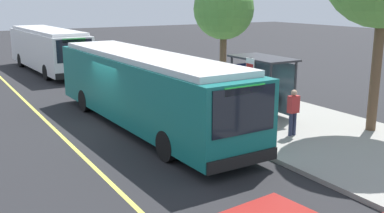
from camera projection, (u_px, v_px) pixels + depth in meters
The scene contains 10 objects.
ground_plane at pixel (114, 125), 18.26m from camera, with size 120.00×120.00×0.00m, color #232326.
sidewalk_curb at pixel (234, 106), 21.21m from camera, with size 44.00×6.40×0.15m, color gray.
lane_stripe_center at pixel (59, 133), 17.17m from camera, with size 36.00×0.14×0.01m, color #E0D64C.
transit_bus_main at pixel (144, 87), 17.66m from camera, with size 12.53×2.96×2.95m.
transit_bus_second at pixel (48, 48), 31.29m from camera, with size 11.27×3.08×2.95m.
bus_shelter at pixel (263, 73), 19.15m from camera, with size 2.90×1.60×2.48m.
waiting_bench at pixel (262, 102), 19.53m from camera, with size 1.60×0.48×0.95m.
route_sign_post at pixel (250, 85), 16.33m from camera, with size 0.44×0.08×2.80m.
pedestrian_commuter at pixel (293, 110), 16.23m from camera, with size 0.24×0.40×1.69m.
street_tree_upstreet at pixel (224, 10), 23.58m from camera, with size 3.17×3.17×5.89m.
Camera 1 is at (16.74, -6.21, 5.02)m, focal length 42.29 mm.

